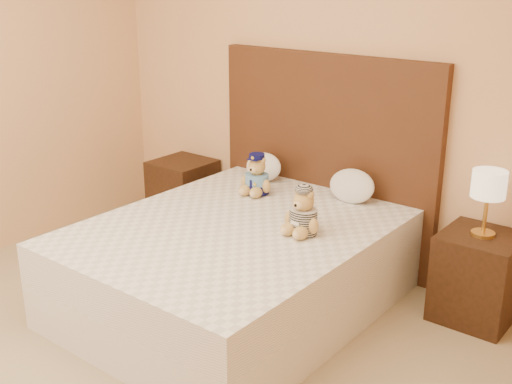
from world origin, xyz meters
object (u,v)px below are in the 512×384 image
Objects in this scene: bed at (236,266)px; nightstand_right at (477,277)px; pillow_left at (263,166)px; lamp at (489,187)px; teddy_police at (257,174)px; pillow_right at (352,184)px; nightstand_left at (183,193)px; teddy_prisoner at (303,211)px.

nightstand_right is (1.25, 0.80, -0.00)m from bed.
nightstand_right is 1.72m from pillow_left.
nightstand_right is at bearing 0.00° from lamp.
teddy_police reaches higher than pillow_right.
pillow_right reaches higher than bed.
pillow_left is (-1.67, 0.03, -0.19)m from lamp.
nightstand_left is 1.63m from pillow_right.
teddy_police is 0.77m from teddy_prisoner.
pillow_right is (0.76, 0.00, 0.01)m from pillow_left.
lamp is 1.19× the size of pillow_right.
bed is 5.00× the size of lamp.
bed is at bearing -62.94° from pillow_left.
pillow_left is at bearing 180.00° from pillow_right.
lamp is at bearing -1.03° from pillow_left.
nightstand_right is 1.94× the size of teddy_prisoner.
nightstand_right is 1.92× the size of teddy_police.
lamp is 1.40× the size of teddy_police.
nightstand_left is at bearing 162.58° from teddy_prisoner.
bed is 5.95× the size of pillow_right.
teddy_prisoner is at bearing -35.57° from teddy_police.
bed is at bearing -111.85° from pillow_right.
nightstand_right is at bearing 4.46° from teddy_police.
nightstand_left and nightstand_right have the same top height.
pillow_right is (0.33, 0.83, 0.39)m from bed.
lamp is 1.30× the size of pillow_left.
pillow_left is (-0.82, 0.67, -0.03)m from teddy_prisoner.
pillow_left is at bearing 117.06° from bed.
teddy_police is 1.01× the size of teddy_prisoner.
pillow_left is at bearing 114.73° from teddy_police.
pillow_right is (-0.07, 0.67, -0.02)m from teddy_prisoner.
teddy_police is at bearing -170.63° from nightstand_right.
lamp reaches higher than pillow_right.
lamp is at bearing 180.00° from nightstand_right.
teddy_prisoner reaches higher than pillow_right.
teddy_prisoner reaches higher than nightstand_right.
pillow_right is at bearing 1.09° from nightstand_left.
nightstand_left is 1.00× the size of nightstand_right.
pillow_right is at bearing 99.42° from teddy_prisoner.
nightstand_right is at bearing -1.03° from pillow_left.
teddy_police reaches higher than teddy_prisoner.
pillow_left is at bearing 178.97° from lamp.
teddy_prisoner is (0.66, -0.39, -0.00)m from teddy_police.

